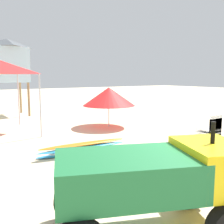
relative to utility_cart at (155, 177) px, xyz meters
The scene contains 6 objects.
ground 1.74m from the utility_cart, 21.07° to the left, with size 80.00×80.00×0.00m, color beige.
utility_cart is the anchor object (origin of this frame).
stacked_plastic_chairs 4.01m from the utility_cart, 25.11° to the left, with size 0.48×0.48×1.11m.
surfboard_pile 3.89m from the utility_cart, 75.97° to the left, with size 2.61×0.74×0.32m.
lifeguard_tower 12.40m from the utility_cart, 85.33° to the left, with size 1.98×1.98×4.03m.
beach_umbrella_left 7.54m from the utility_cart, 61.08° to the left, with size 2.17×2.17×1.65m.
Camera 1 is at (-3.78, -2.96, 2.11)m, focal length 41.99 mm.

